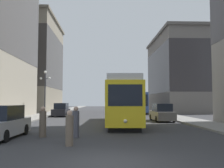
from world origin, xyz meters
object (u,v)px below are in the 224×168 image
at_px(parked_car_right_far, 162,113).
at_px(transit_bus, 136,102).
at_px(parked_car_left_mid, 2,123).
at_px(pedestrian_crossing_near, 76,123).
at_px(lamp_post_left_far, 45,86).
at_px(streetcar, 121,101).
at_px(pedestrian_crossing_far, 69,129).
at_px(parked_car_left_near, 61,110).
at_px(pedestrian_on_sidewalk, 43,123).

bearing_deg(parked_car_right_far, transit_bus, -89.01).
height_order(transit_bus, parked_car_left_mid, transit_bus).
relative_size(pedestrian_crossing_near, lamp_post_left_far, 0.30).
relative_size(streetcar, transit_bus, 1.28).
xyz_separation_m(streetcar, pedestrian_crossing_far, (-3.25, -11.64, -1.34)).
xyz_separation_m(transit_bus, parked_car_right_far, (0.39, -17.01, -1.10)).
relative_size(transit_bus, pedestrian_crossing_near, 6.55).
bearing_deg(parked_car_left_mid, parked_car_right_far, 46.48).
distance_m(streetcar, parked_car_left_mid, 11.69).
distance_m(parked_car_left_near, parked_car_left_mid, 20.39).
height_order(parked_car_left_near, lamp_post_left_far, lamp_post_left_far).
distance_m(pedestrian_crossing_near, lamp_post_left_far, 19.99).
xyz_separation_m(pedestrian_crossing_far, pedestrian_on_sidewalk, (-1.92, 2.98, 0.06)).
xyz_separation_m(pedestrian_crossing_near, pedestrian_on_sidewalk, (-1.91, 0.18, -0.00)).
relative_size(parked_car_left_near, lamp_post_left_far, 0.73).
bearing_deg(pedestrian_crossing_far, streetcar, 84.94).
relative_size(streetcar, lamp_post_left_far, 2.49).
relative_size(pedestrian_crossing_far, lamp_post_left_far, 0.28).
xyz_separation_m(pedestrian_crossing_near, pedestrian_crossing_far, (0.01, -2.80, -0.06)).
bearing_deg(parked_car_right_far, pedestrian_crossing_far, 61.71).
bearing_deg(parked_car_left_near, pedestrian_on_sidewalk, -82.05).
distance_m(parked_car_left_mid, pedestrian_crossing_near, 4.12).
bearing_deg(transit_bus, parked_car_left_near, -141.43).
bearing_deg(parked_car_right_far, parked_car_left_mid, 44.61).
height_order(pedestrian_on_sidewalk, lamp_post_left_far, lamp_post_left_far).
bearing_deg(transit_bus, streetcar, -99.17).
bearing_deg(parked_car_left_mid, parked_car_left_near, 91.55).
bearing_deg(pedestrian_on_sidewalk, pedestrian_crossing_near, 16.39).
height_order(streetcar, lamp_post_left_far, lamp_post_left_far).
relative_size(parked_car_right_far, pedestrian_crossing_far, 2.89).
xyz_separation_m(parked_car_left_near, lamp_post_left_far, (-1.90, -1.44, 3.17)).
relative_size(transit_bus, lamp_post_left_far, 1.95).
distance_m(streetcar, pedestrian_crossing_near, 9.50).
distance_m(parked_car_left_near, lamp_post_left_far, 3.96).
bearing_deg(parked_car_left_near, lamp_post_left_far, -141.13).
distance_m(pedestrian_crossing_near, pedestrian_crossing_far, 2.80).
xyz_separation_m(parked_car_right_far, lamp_post_left_far, (-13.66, 7.21, 3.16)).
xyz_separation_m(parked_car_left_mid, pedestrian_crossing_near, (4.12, 0.15, -0.02)).
bearing_deg(pedestrian_on_sidewalk, pedestrian_crossing_far, -35.55).
relative_size(streetcar, parked_car_left_near, 3.40).
relative_size(parked_car_left_mid, pedestrian_crossing_far, 3.02).
relative_size(pedestrian_on_sidewalk, lamp_post_left_far, 0.30).
xyz_separation_m(transit_bus, parked_car_left_near, (-11.37, -8.35, -1.10)).
distance_m(parked_car_left_mid, parked_car_right_far, 16.61).
bearing_deg(parked_car_right_far, lamp_post_left_far, -28.15).
xyz_separation_m(transit_bus, pedestrian_crossing_far, (-7.25, -31.39, -1.19)).
bearing_deg(parked_car_left_near, pedestrian_crossing_far, -78.17).
relative_size(transit_bus, parked_car_right_far, 2.45).
bearing_deg(parked_car_left_mid, pedestrian_crossing_far, -31.16).
bearing_deg(pedestrian_crossing_far, lamp_post_left_far, 116.13).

